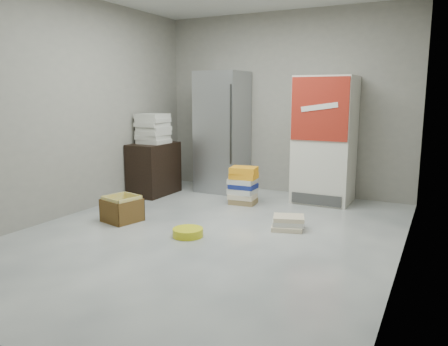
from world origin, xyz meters
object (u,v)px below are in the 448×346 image
coke_cooler (325,140)px  cardboard_box (122,211)px  steel_fridge (223,132)px  phonebook_stack_main (243,185)px  wood_shelf (154,169)px

coke_cooler → cardboard_box: bearing=-132.3°
coke_cooler → cardboard_box: (-1.94, -2.14, -0.77)m
steel_fridge → phonebook_stack_main: 1.17m
coke_cooler → phonebook_stack_main: (-0.98, -0.67, -0.64)m
phonebook_stack_main → coke_cooler: bearing=28.6°
coke_cooler → phonebook_stack_main: size_ratio=3.37×
coke_cooler → phonebook_stack_main: bearing=-145.6°
steel_fridge → phonebook_stack_main: steel_fridge is taller
coke_cooler → wood_shelf: coke_cooler is taller
coke_cooler → wood_shelf: size_ratio=2.25×
phonebook_stack_main → cardboard_box: size_ratio=1.12×
coke_cooler → cardboard_box: coke_cooler is taller
wood_shelf → cardboard_box: wood_shelf is taller
coke_cooler → wood_shelf: (-2.48, -0.72, -0.50)m
steel_fridge → wood_shelf: bearing=-138.7°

